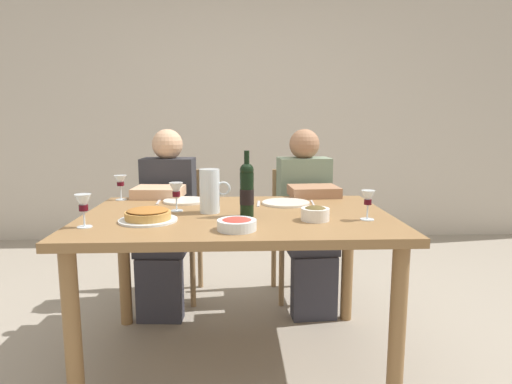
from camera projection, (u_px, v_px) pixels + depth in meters
name	position (u px, v px, depth m)	size (l,w,h in m)	color
ground_plane	(237.00, 357.00, 2.28)	(8.00, 8.00, 0.00)	gray
back_wall	(236.00, 102.00, 4.46)	(8.00, 0.10, 2.80)	beige
dining_table	(236.00, 232.00, 2.18)	(1.50, 1.00, 0.76)	olive
wine_bottle	(246.00, 189.00, 2.09)	(0.07, 0.07, 0.31)	black
water_pitcher	(209.00, 193.00, 2.18)	(0.15, 0.10, 0.22)	silver
baked_tart	(147.00, 215.00, 2.00)	(0.27, 0.27, 0.06)	silver
salad_bowl	(235.00, 224.00, 1.84)	(0.17, 0.17, 0.05)	silver
olive_bowl	(315.00, 213.00, 2.02)	(0.13, 0.13, 0.07)	white
wine_glass_left_diner	(120.00, 182.00, 2.53)	(0.07, 0.07, 0.14)	silver
wine_glass_right_diner	(176.00, 191.00, 2.21)	(0.07, 0.07, 0.15)	silver
wine_glass_centre	(83.00, 204.00, 1.87)	(0.07, 0.07, 0.14)	silver
wine_glass_spare	(367.00, 199.00, 2.02)	(0.06, 0.06, 0.14)	silver
dinner_plate_left_setting	(285.00, 203.00, 2.42)	(0.26, 0.26, 0.01)	silver
dinner_plate_right_setting	(185.00, 201.00, 2.48)	(0.25, 0.25, 0.01)	silver
fork_left_setting	(258.00, 204.00, 2.41)	(0.16, 0.01, 0.01)	silver
knife_left_setting	(312.00, 203.00, 2.43)	(0.18, 0.01, 0.01)	silver
knife_right_setting	(212.00, 201.00, 2.49)	(0.18, 0.01, 0.01)	silver
spoon_right_setting	(158.00, 202.00, 2.48)	(0.16, 0.01, 0.01)	silver
chair_left	(173.00, 224.00, 3.08)	(0.42, 0.42, 0.87)	#9E7A51
diner_left	(165.00, 214.00, 2.83)	(0.35, 0.52, 1.16)	#2D2D33
chair_right	(299.00, 223.00, 3.11)	(0.43, 0.43, 0.87)	#9E7A51
diner_right	(307.00, 214.00, 2.86)	(0.35, 0.52, 1.16)	gray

